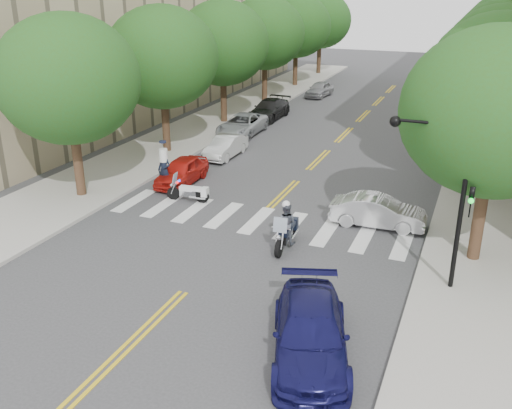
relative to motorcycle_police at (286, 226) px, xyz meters
The scene contains 26 objects.
ground 5.05m from the motorcycle_police, 113.73° to the right, with size 140.00×140.00×0.00m, color #38383A.
sidewalk_left 20.91m from the motorcycle_police, 123.40° to the left, with size 5.00×60.00×0.15m, color #9E9991.
sidewalk_right 19.00m from the motorcycle_police, 66.74° to the left, with size 5.00×60.00×0.15m, color #9E9991.
tree_l_0 11.87m from the motorcycle_police, behind, with size 6.40×6.40×8.45m.
tree_l_1 15.10m from the motorcycle_police, 138.84° to the left, with size 6.40×6.40×8.45m.
tree_l_2 21.05m from the motorcycle_police, 121.77° to the left, with size 6.40×6.40×8.45m.
tree_l_3 28.04m from the motorcycle_police, 113.01° to the left, with size 6.40×6.40×8.45m.
tree_l_4 35.46m from the motorcycle_police, 107.90° to the left, with size 6.40×6.40×8.45m.
tree_l_5 43.08m from the motorcycle_police, 104.61° to the left, with size 6.40×6.40×8.45m.
tree_r_0 8.39m from the motorcycle_police, 11.99° to the left, with size 6.40×6.40×8.45m.
tree_r_1 12.55m from the motorcycle_police, 54.26° to the left, with size 6.40×6.40×8.45m.
tree_r_2 19.30m from the motorcycle_police, 68.71° to the left, with size 6.40×6.40×8.45m.
tree_r_3 26.75m from the motorcycle_police, 75.04° to the left, with size 6.40×6.40×8.45m.
tree_r_4 34.45m from the motorcycle_police, 78.51° to the left, with size 6.40×6.40×8.45m.
tree_r_5 42.26m from the motorcycle_police, 80.69° to the left, with size 6.40×6.40×8.45m.
traffic_signal_pole 6.48m from the motorcycle_police, 10.50° to the right, with size 2.82×0.42×6.00m.
motorcycle_police is the anchor object (origin of this frame).
motorcycle_parked 6.36m from the motorcycle_police, 153.05° to the left, with size 2.07×0.60×1.33m.
officer_standing 8.58m from the motorcycle_police, 153.17° to the left, with size 0.72×0.47×1.98m, color black.
convertible 4.43m from the motorcycle_police, 48.87° to the left, with size 1.38×3.95×1.30m, color silver.
sedan_blue 6.88m from the motorcycle_police, 65.16° to the right, with size 2.03×5.00×1.45m, color #111044.
parked_car_a 8.82m from the motorcycle_police, 145.89° to the left, with size 1.55×3.84×1.31m, color red.
parked_car_b 12.28m from the motorcycle_police, 125.92° to the left, with size 1.30×3.72×1.23m, color silver.
parked_car_c 17.10m from the motorcycle_police, 119.06° to the left, with size 2.24×4.85×1.35m, color #9FA3A7.
parked_car_d 21.60m from the motorcycle_police, 112.60° to the left, with size 1.95×4.81×1.39m, color black.
parked_car_e 30.31m from the motorcycle_police, 103.75° to the left, with size 1.53×3.81×1.30m, color gray.
Camera 1 is at (8.45, -14.40, 9.75)m, focal length 40.00 mm.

